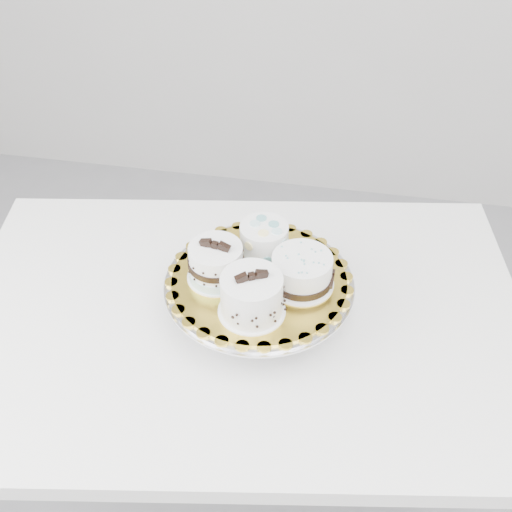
% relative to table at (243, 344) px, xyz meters
% --- Properties ---
extents(table, '(1.23, 0.92, 0.75)m').
position_rel_table_xyz_m(table, '(0.00, 0.00, 0.00)').
color(table, white).
rests_on(table, floor).
extents(cake_stand, '(0.36, 0.36, 0.10)m').
position_rel_table_xyz_m(cake_stand, '(0.03, 0.00, 0.15)').
color(cake_stand, gray).
rests_on(cake_stand, table).
extents(cake_board, '(0.38, 0.38, 0.00)m').
position_rel_table_xyz_m(cake_board, '(0.03, 0.00, 0.19)').
color(cake_board, gold).
rests_on(cake_board, cake_stand).
extents(cake_swirl, '(0.15, 0.15, 0.10)m').
position_rel_table_xyz_m(cake_swirl, '(0.04, -0.08, 0.23)').
color(cake_swirl, white).
rests_on(cake_swirl, cake_board).
extents(cake_banded, '(0.11, 0.11, 0.09)m').
position_rel_table_xyz_m(cake_banded, '(-0.05, -0.01, 0.22)').
color(cake_banded, white).
rests_on(cake_banded, cake_board).
extents(cake_dots, '(0.11, 0.11, 0.07)m').
position_rel_table_xyz_m(cake_dots, '(0.03, 0.07, 0.22)').
color(cake_dots, white).
rests_on(cake_dots, cake_board).
extents(cake_ribbon, '(0.13, 0.12, 0.07)m').
position_rel_table_xyz_m(cake_ribbon, '(0.11, 0.00, 0.22)').
color(cake_ribbon, white).
rests_on(cake_ribbon, cake_board).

